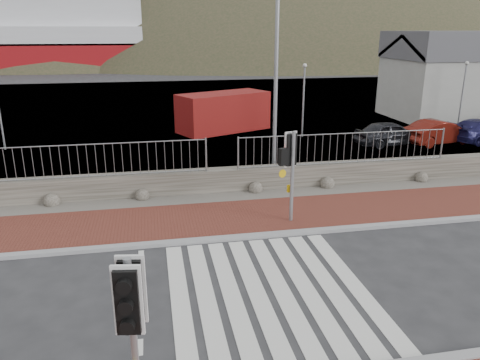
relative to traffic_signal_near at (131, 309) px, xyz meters
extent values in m
plane|color=#28282B|center=(2.95, 3.41, -2.10)|extent=(220.00, 220.00, 0.00)
cube|color=brown|center=(2.95, 7.91, -2.06)|extent=(40.00, 3.00, 0.08)
cube|color=gray|center=(2.95, 6.41, -2.05)|extent=(40.00, 0.25, 0.12)
cube|color=silver|center=(0.85, 3.41, -2.09)|extent=(0.42, 5.60, 0.01)
cube|color=silver|center=(1.45, 3.41, -2.09)|extent=(0.42, 5.60, 0.01)
cube|color=silver|center=(2.05, 3.41, -2.09)|extent=(0.42, 5.60, 0.01)
cube|color=silver|center=(2.65, 3.41, -2.09)|extent=(0.42, 5.60, 0.01)
cube|color=silver|center=(3.25, 3.41, -2.09)|extent=(0.42, 5.60, 0.01)
cube|color=silver|center=(3.85, 3.41, -2.09)|extent=(0.42, 5.60, 0.01)
cube|color=silver|center=(4.45, 3.41, -2.09)|extent=(0.42, 5.60, 0.01)
cube|color=silver|center=(5.05, 3.41, -2.09)|extent=(0.42, 5.60, 0.01)
cube|color=#59544C|center=(2.95, 9.91, -2.07)|extent=(40.00, 1.50, 0.06)
cube|color=#464239|center=(2.95, 10.71, -1.65)|extent=(40.00, 0.60, 0.90)
cylinder|color=gray|center=(-1.85, 10.56, 0.00)|extent=(8.40, 0.04, 0.04)
cylinder|color=gray|center=(2.35, 10.56, -0.60)|extent=(0.07, 0.07, 1.20)
cylinder|color=gray|center=(7.75, 10.56, 0.00)|extent=(8.40, 0.04, 0.04)
cylinder|color=gray|center=(3.55, 10.56, -0.60)|extent=(0.07, 0.07, 1.20)
cylinder|color=gray|center=(11.95, 10.56, -0.60)|extent=(0.07, 0.07, 1.20)
cube|color=#4C4C4F|center=(2.95, 31.31, -2.10)|extent=(120.00, 40.00, 0.50)
cube|color=#3F4C54|center=(2.95, 66.31, -2.10)|extent=(220.00, 50.00, 0.05)
cube|color=silver|center=(-15.05, 71.31, 6.90)|extent=(30.00, 12.00, 6.00)
cube|color=#9E9E99|center=(22.95, 23.31, -0.10)|extent=(12.00, 6.00, 4.00)
ellipsoid|color=#2C341F|center=(-12.05, 91.31, -22.10)|extent=(106.40, 68.40, 76.00)
ellipsoid|color=#2C341F|center=(32.95, 91.31, -28.10)|extent=(140.00, 90.00, 100.00)
ellipsoid|color=#2C341F|center=(77.95, 91.31, -22.10)|extent=(112.00, 72.00, 80.00)
cylinder|color=gray|center=(0.00, 0.00, -0.64)|extent=(0.11, 0.11, 2.91)
cube|color=black|center=(0.00, 0.00, 0.24)|extent=(0.45, 0.31, 1.09)
sphere|color=#0CE53F|center=(0.00, 0.00, -0.07)|extent=(0.16, 0.16, 0.16)
cylinder|color=gray|center=(4.66, 7.33, -0.61)|extent=(0.12, 0.12, 2.98)
cube|color=#C5980B|center=(4.66, 7.33, -0.98)|extent=(0.17, 0.13, 0.23)
cube|color=black|center=(4.66, 7.33, 0.29)|extent=(0.48, 0.38, 1.12)
sphere|color=#0CE53F|center=(4.66, 7.33, -0.02)|extent=(0.16, 0.16, 0.16)
cube|color=black|center=(4.31, 7.21, 0.14)|extent=(0.28, 0.23, 0.53)
cylinder|color=gray|center=(5.20, 11.51, 2.31)|extent=(0.15, 0.15, 8.82)
cube|color=maroon|center=(4.77, 21.85, -0.96)|extent=(5.92, 4.34, 2.28)
imported|color=black|center=(12.88, 16.42, -1.45)|extent=(3.93, 1.90, 1.29)
imported|color=#59130C|center=(15.63, 16.19, -1.44)|extent=(4.15, 2.10, 1.31)
imported|color=#171544|center=(18.25, 16.39, -1.48)|extent=(4.54, 3.00, 1.22)
camera|label=1|loc=(0.44, -5.99, 3.83)|focal=35.00mm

